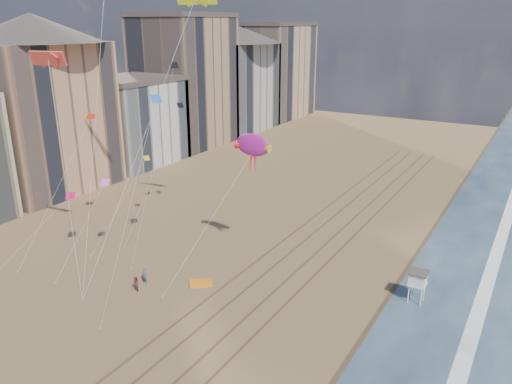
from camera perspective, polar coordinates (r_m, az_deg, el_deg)
wet_sand at (r=64.49m, az=21.63°, el=-7.34°), size 260.00×260.00×0.00m
foam at (r=64.17m, az=25.33°, el=-8.00°), size 260.00×260.00×0.00m
tracks at (r=59.99m, az=4.17°, el=-7.96°), size 7.68×120.00×0.01m
buildings at (r=111.10m, az=-10.09°, el=11.62°), size 34.72×131.35×29.00m
lifeguard_stand at (r=53.27m, az=18.02°, el=-9.41°), size 1.89×1.89×3.41m
grounded_kite at (r=55.38m, az=-6.32°, el=-10.31°), size 2.87×2.76×0.28m
show_kite at (r=54.87m, az=-0.37°, el=5.36°), size 4.35×6.30×18.08m
kite_flyer_a at (r=56.19m, az=-12.61°, el=-9.27°), size 0.70×0.46×1.93m
kite_flyer_b at (r=54.81m, az=-13.58°, el=-10.20°), size 1.09×1.04×1.77m
small_kites at (r=60.87m, az=-14.60°, el=6.54°), size 15.66×16.43×15.01m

